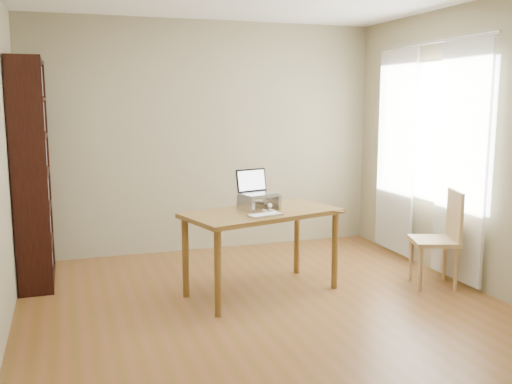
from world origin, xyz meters
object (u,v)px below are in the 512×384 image
bookshelf (32,173)px  desk (262,222)px  laptop (257,188)px  keyboard (265,215)px  cat (260,202)px  chair (441,235)px

bookshelf → desk: 2.19m
desk → laptop: bearing=74.3°
keyboard → cat: bearing=64.7°
bookshelf → chair: bookshelf is taller
chair → desk: bearing=-172.4°
bookshelf → laptop: 2.10m
desk → keyboard: 0.25m
bookshelf → keyboard: bearing=-32.2°
chair → cat: bearing=-176.3°
bookshelf → keyboard: 2.25m
bookshelf → cat: 2.14m
desk → chair: size_ratio=1.66×
bookshelf → keyboard: bookshelf is taller
desk → chair: 1.69m
chair → keyboard: bearing=-164.8°
keyboard → chair: bearing=-18.0°
keyboard → chair: 1.72m
bookshelf → laptop: (1.93, -0.83, -0.11)m
laptop → bookshelf: bearing=141.0°
bookshelf → laptop: bearing=-23.3°
bookshelf → cat: size_ratio=4.44×
laptop → cat: bearing=-67.4°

